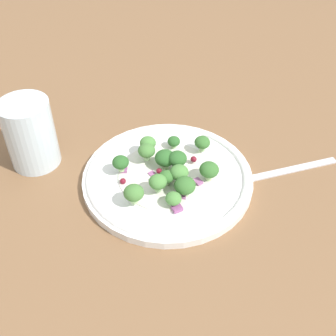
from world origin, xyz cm
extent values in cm
cube|color=brown|center=(0.00, 0.00, -1.00)|extent=(180.00, 180.00, 2.00)
cylinder|color=white|center=(-0.10, -2.55, 0.60)|extent=(24.84, 24.84, 1.20)
torus|color=white|center=(-0.10, -2.55, 1.20)|extent=(23.85, 23.85, 1.00)
cylinder|color=white|center=(-0.10, -2.55, 1.30)|extent=(14.41, 14.41, 0.20)
cylinder|color=#8EB77A|center=(-5.58, -0.32, 1.71)|extent=(0.82, 0.82, 0.82)
ellipsoid|color=#4C843D|center=(-5.58, -0.32, 2.70)|extent=(2.20, 2.20, 1.65)
cylinder|color=#ADD18E|center=(-1.74, -1.28, 1.96)|extent=(0.83, 0.83, 0.83)
ellipsoid|color=#386B2D|center=(-1.74, -1.28, 2.95)|extent=(2.20, 2.20, 1.65)
cylinder|color=#8EB77A|center=(1.55, -9.68, 2.15)|extent=(0.90, 0.90, 0.90)
ellipsoid|color=#386B2D|center=(1.55, -9.68, 3.23)|extent=(2.40, 2.40, 1.80)
cylinder|color=#8EB77A|center=(-2.45, 0.53, 2.34)|extent=(0.94, 0.94, 0.94)
ellipsoid|color=#4C843D|center=(-2.45, 0.53, 3.48)|extent=(2.52, 2.52, 1.89)
cylinder|color=#8EB77A|center=(0.37, -4.22, 2.43)|extent=(1.02, 1.02, 1.02)
ellipsoid|color=#2D6028|center=(0.37, -4.22, 3.65)|extent=(2.72, 2.72, 2.04)
cylinder|color=#ADD18E|center=(4.67, -6.57, 1.73)|extent=(0.73, 0.73, 0.73)
ellipsoid|color=#2D6028|center=(4.67, -6.57, 2.61)|extent=(1.96, 1.96, 1.47)
cylinder|color=#9EC684|center=(3.87, 2.98, 2.30)|extent=(0.91, 0.91, 0.91)
ellipsoid|color=#2D6028|center=(3.87, 2.98, 3.39)|extent=(2.42, 2.42, 1.82)
cylinder|color=#ADD18E|center=(1.49, -3.03, 1.86)|extent=(1.12, 1.12, 1.12)
ellipsoid|color=#2D6028|center=(1.49, -3.03, 3.21)|extent=(3.00, 3.00, 2.25)
cylinder|color=#8EB77A|center=(3.93, -1.35, 2.45)|extent=(0.96, 0.96, 0.96)
ellipsoid|color=#477A38|center=(3.93, -1.35, 3.60)|extent=(2.56, 2.56, 1.92)
cylinder|color=#ADD18E|center=(5.44, -2.42, 2.45)|extent=(0.91, 0.91, 0.91)
ellipsoid|color=#4C843D|center=(5.44, -2.42, 3.55)|extent=(2.44, 2.44, 1.83)
cylinder|color=#ADD18E|center=(-2.55, 4.31, 2.25)|extent=(1.03, 1.03, 1.03)
ellipsoid|color=#477A38|center=(-2.55, 4.31, 3.49)|extent=(2.76, 2.76, 2.07)
cylinder|color=#ADD18E|center=(-3.93, -7.01, 1.96)|extent=(1.05, 1.05, 1.05)
ellipsoid|color=#386B2D|center=(-3.93, -7.01, 3.22)|extent=(2.79, 2.79, 2.09)
cylinder|color=#9EC684|center=(-2.28, -3.04, 2.16)|extent=(0.99, 0.99, 0.99)
ellipsoid|color=#4C843D|center=(-2.28, -3.04, 3.35)|extent=(2.64, 2.64, 1.98)
cylinder|color=#8EB77A|center=(-4.74, -2.38, 1.86)|extent=(1.11, 1.11, 1.11)
ellipsoid|color=#386B2D|center=(-4.74, -2.38, 3.19)|extent=(2.95, 2.95, 2.21)
sphere|color=maroon|center=(-0.33, -0.24, 1.69)|extent=(0.73, 0.73, 0.73)
sphere|color=maroon|center=(0.53, -1.41, 2.17)|extent=(0.82, 0.82, 0.82)
sphere|color=maroon|center=(-0.05, -7.08, 2.19)|extent=(0.93, 0.93, 0.93)
sphere|color=maroon|center=(1.85, 3.79, 1.71)|extent=(0.87, 0.87, 0.87)
cube|color=#934C84|center=(-6.49, 0.04, 1.63)|extent=(1.29, 1.41, 0.54)
cube|color=#A35B93|center=(-3.81, -5.28, 1.69)|extent=(1.37, 0.96, 0.34)
cube|color=#A35B93|center=(-4.67, -1.94, 1.55)|extent=(1.89, 1.88, 0.51)
cube|color=#934C84|center=(-3.35, -2.53, 1.50)|extent=(1.47, 1.59, 0.32)
cube|color=#A35B93|center=(1.10, -0.62, 1.42)|extent=(1.21, 0.97, 0.36)
cube|color=#A35B93|center=(4.02, 2.46, 1.54)|extent=(1.49, 1.40, 0.57)
cube|color=silver|center=(-7.92, -19.79, 0.25)|extent=(4.99, 14.81, 0.50)
cube|color=silver|center=(-5.55, -10.80, 0.25)|extent=(3.24, 4.09, 0.50)
cylinder|color=silver|center=(14.53, 12.27, 5.31)|extent=(7.37, 7.37, 10.62)
camera|label=1|loc=(-38.96, 21.56, 44.74)|focal=46.38mm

